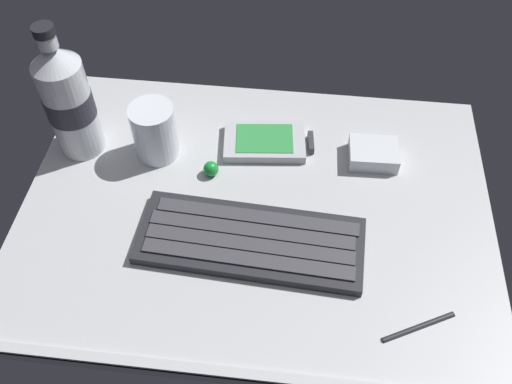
# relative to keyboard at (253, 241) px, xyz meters

# --- Properties ---
(ground_plane) EXTENTS (0.64, 0.48, 0.03)m
(ground_plane) POSITION_rel_keyboard_xyz_m (-0.00, 0.06, -0.02)
(ground_plane) COLOR #B7BABC
(keyboard) EXTENTS (0.30, 0.12, 0.02)m
(keyboard) POSITION_rel_keyboard_xyz_m (0.00, 0.00, 0.00)
(keyboard) COLOR #232328
(keyboard) RESTS_ON ground_plane
(handheld_device) EXTENTS (0.13, 0.09, 0.02)m
(handheld_device) POSITION_rel_keyboard_xyz_m (0.00, 0.18, -0.00)
(handheld_device) COLOR #B7BABF
(handheld_device) RESTS_ON ground_plane
(juice_cup) EXTENTS (0.06, 0.06, 0.09)m
(juice_cup) POSITION_rel_keyboard_xyz_m (-0.16, 0.15, 0.03)
(juice_cup) COLOR silver
(juice_cup) RESTS_ON ground_plane
(water_bottle) EXTENTS (0.07, 0.07, 0.21)m
(water_bottle) POSITION_rel_keyboard_xyz_m (-0.27, 0.15, 0.08)
(water_bottle) COLOR silver
(water_bottle) RESTS_ON ground_plane
(charger_block) EXTENTS (0.07, 0.06, 0.02)m
(charger_block) POSITION_rel_keyboard_xyz_m (0.16, 0.17, 0.00)
(charger_block) COLOR silver
(charger_block) RESTS_ON ground_plane
(trackball_mouse) EXTENTS (0.02, 0.02, 0.02)m
(trackball_mouse) POSITION_rel_keyboard_xyz_m (-0.07, 0.11, 0.00)
(trackball_mouse) COLOR #198C33
(trackball_mouse) RESTS_ON ground_plane
(stylus_pen) EXTENTS (0.09, 0.05, 0.01)m
(stylus_pen) POSITION_rel_keyboard_xyz_m (0.21, -0.09, -0.00)
(stylus_pen) COLOR #26262B
(stylus_pen) RESTS_ON ground_plane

